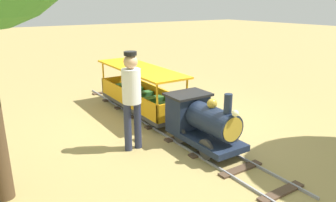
{
  "coord_description": "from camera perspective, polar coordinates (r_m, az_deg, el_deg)",
  "views": [
    {
      "loc": [
        3.15,
        4.9,
        2.33
      ],
      "look_at": [
        0.0,
        0.07,
        0.55
      ],
      "focal_mm": 34.19,
      "sensor_mm": 36.0,
      "label": 1
    }
  ],
  "objects": [
    {
      "name": "track",
      "position": [
        6.37,
        -0.99,
        -4.14
      ],
      "size": [
        0.76,
        6.4,
        0.04
      ],
      "color": "gray",
      "rests_on": "ground_plane"
    },
    {
      "name": "passenger_car",
      "position": [
        6.98,
        -4.95,
        1.21
      ],
      "size": [
        0.82,
        2.7,
        0.97
      ],
      "color": "#3F3F3F",
      "rests_on": "ground_plane"
    },
    {
      "name": "ground_plane",
      "position": [
        6.28,
        -0.37,
        -4.63
      ],
      "size": [
        60.0,
        60.0,
        0.0
      ],
      "primitive_type": "plane",
      "color": "#A38C51"
    },
    {
      "name": "locomotive",
      "position": [
        5.29,
        5.96,
        -3.38
      ],
      "size": [
        0.72,
        1.45,
        1.03
      ],
      "color": "#192338",
      "rests_on": "ground_plane"
    },
    {
      "name": "conductor_person",
      "position": [
        5.08,
        -6.5,
        1.34
      ],
      "size": [
        0.3,
        0.3,
        1.62
      ],
      "color": "#282D47",
      "rests_on": "ground_plane"
    }
  ]
}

